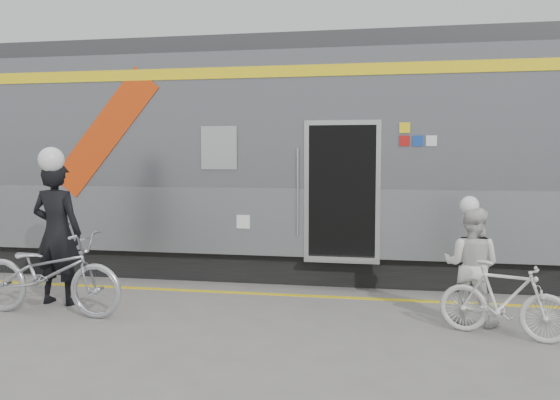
% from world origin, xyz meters
% --- Properties ---
extents(ground, '(90.00, 90.00, 0.00)m').
position_xyz_m(ground, '(0.00, 0.00, 0.00)').
color(ground, slate).
rests_on(ground, ground).
extents(train, '(24.00, 3.17, 4.10)m').
position_xyz_m(train, '(-0.86, 4.19, 2.05)').
color(train, black).
rests_on(train, ground).
extents(safety_strip, '(24.00, 0.12, 0.01)m').
position_xyz_m(safety_strip, '(0.00, 2.15, 0.00)').
color(safety_strip, yellow).
rests_on(safety_strip, ground).
extents(man, '(0.77, 0.53, 2.05)m').
position_xyz_m(man, '(-2.59, 1.03, 1.03)').
color(man, black).
rests_on(man, ground).
extents(bicycle_left, '(2.18, 0.85, 1.13)m').
position_xyz_m(bicycle_left, '(-2.39, 0.48, 0.56)').
color(bicycle_left, '#B6B8BE').
rests_on(bicycle_left, ground).
extents(woman, '(0.87, 0.78, 1.49)m').
position_xyz_m(woman, '(3.11, 1.12, 0.74)').
color(woman, silver).
rests_on(woman, ground).
extents(bicycle_right, '(1.55, 0.92, 0.90)m').
position_xyz_m(bicycle_right, '(3.41, 0.57, 0.45)').
color(bicycle_right, silver).
rests_on(bicycle_right, ground).
extents(helmet_man, '(0.36, 0.36, 0.36)m').
position_xyz_m(helmet_man, '(-2.59, 1.03, 2.23)').
color(helmet_man, white).
rests_on(helmet_man, man).
extents(helmet_woman, '(0.24, 0.24, 0.24)m').
position_xyz_m(helmet_woman, '(3.11, 1.12, 1.60)').
color(helmet_woman, white).
rests_on(helmet_woman, woman).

